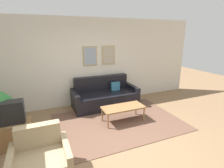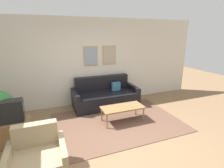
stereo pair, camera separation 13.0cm
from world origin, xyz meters
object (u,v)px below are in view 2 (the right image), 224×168
Objects in this scene: tv at (7,112)px; armchair at (38,162)px; coffee_table at (123,108)px; couch at (105,96)px.

tv reaches higher than armchair.
tv is (-2.54, -0.05, 0.36)m from coffee_table.
tv is at bearing -178.95° from coffee_table.
couch is 2.78m from tv.
coffee_table is (0.07, -1.17, 0.07)m from couch.
couch is 1.17m from coffee_table.
tv is 1.33m from armchair.
armchair is at bearing -65.19° from tv.
couch reaches higher than coffee_table.
couch is 3.37× the size of tv.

